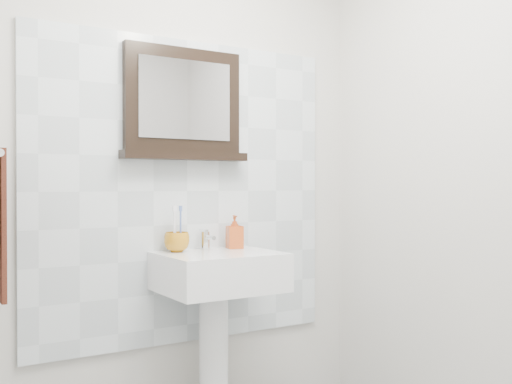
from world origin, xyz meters
The scene contains 9 objects.
back_wall centered at (0.00, 1.10, 1.25)m, with size 2.00×0.01×2.50m, color beige.
left_wall centered at (-1.00, 0.00, 1.25)m, with size 0.01×2.20×2.50m, color beige.
right_wall centered at (1.00, 0.00, 1.25)m, with size 0.01×2.20×2.50m, color beige.
splashback centered at (0.00, 1.09, 1.15)m, with size 1.60×0.02×1.50m, color silver.
pedestal_sink centered at (0.07, 0.87, 0.68)m, with size 0.55×0.44×0.96m.
toothbrush_cup centered at (-0.09, 0.99, 0.91)m, with size 0.12×0.12×0.10m, color #B37415.
toothbrushes centered at (-0.10, 0.99, 0.98)m, with size 0.05×0.04×0.21m.
soap_dispenser centered at (0.22, 0.99, 0.94)m, with size 0.08×0.08×0.17m, color #B02814.
framed_mirror centered at (-0.03, 1.06, 1.56)m, with size 0.65×0.11×0.55m.
Camera 1 is at (-1.28, -1.63, 1.18)m, focal length 42.00 mm.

